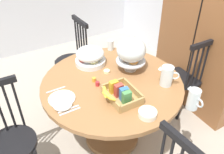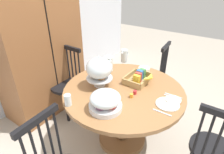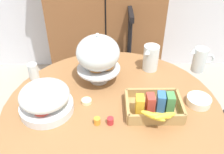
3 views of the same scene
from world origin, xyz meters
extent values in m
plane|color=#A89E8E|center=(0.00, 0.00, 0.00)|extent=(10.00, 10.00, 0.00)
cube|color=silver|center=(0.00, 1.83, 1.30)|extent=(4.80, 0.06, 2.60)
cube|color=brown|center=(-0.14, 1.50, 0.95)|extent=(1.10, 0.56, 1.90)
cube|color=black|center=(-0.14, 1.22, 1.04)|extent=(0.01, 0.01, 1.52)
cylinder|color=olive|center=(-0.09, 0.19, 0.72)|extent=(1.27, 1.27, 0.04)
cylinder|color=brown|center=(-0.09, 0.19, 0.39)|extent=(0.14, 0.14, 0.63)
cylinder|color=brown|center=(-0.09, 0.19, 0.03)|extent=(0.56, 0.56, 0.06)
cylinder|color=black|center=(-0.08, 1.13, 0.45)|extent=(0.40, 0.40, 0.04)
cylinder|color=black|center=(-0.22, 1.27, 0.23)|extent=(0.04, 0.04, 0.45)
cylinder|color=black|center=(-0.22, 0.99, 0.23)|extent=(0.04, 0.04, 0.45)
cylinder|color=black|center=(0.06, 1.27, 0.23)|extent=(0.04, 0.04, 0.45)
cylinder|color=black|center=(0.06, 0.99, 0.23)|extent=(0.04, 0.04, 0.45)
cylinder|color=black|center=(0.08, 1.27, 0.69)|extent=(0.02, 0.02, 0.48)
cylinder|color=black|center=(0.08, 1.20, 0.69)|extent=(0.02, 0.02, 0.48)
cylinder|color=black|center=(0.08, 1.13, 0.69)|extent=(0.02, 0.02, 0.48)
cylinder|color=black|center=(0.08, 1.06, 0.69)|extent=(0.02, 0.02, 0.48)
cylinder|color=black|center=(0.08, 0.99, 0.69)|extent=(0.02, 0.02, 0.48)
cube|color=black|center=(0.08, 1.13, 0.95)|extent=(0.04, 0.36, 0.05)
cylinder|color=black|center=(-1.10, 0.31, 0.69)|extent=(0.02, 0.02, 0.48)
cylinder|color=black|center=(-1.03, 0.31, 0.69)|extent=(0.02, 0.02, 0.48)
cylinder|color=black|center=(-0.96, 0.31, 0.69)|extent=(0.02, 0.02, 0.48)
cylinder|color=black|center=(-0.89, 0.32, 0.69)|extent=(0.02, 0.02, 0.48)
cube|color=black|center=(-1.03, 0.31, 0.95)|extent=(0.36, 0.05, 0.05)
cylinder|color=black|center=(-0.09, -0.74, 0.45)|extent=(0.40, 0.40, 0.04)
cylinder|color=black|center=(0.05, -0.60, 0.23)|extent=(0.04, 0.04, 0.45)
cylinder|color=black|center=(-0.25, -0.74, 0.69)|extent=(0.02, 0.02, 0.48)
cylinder|color=black|center=(-0.25, -0.67, 0.69)|extent=(0.02, 0.02, 0.48)
cylinder|color=black|center=(-0.25, -0.60, 0.69)|extent=(0.02, 0.02, 0.48)
cylinder|color=black|center=(0.84, 0.27, 0.45)|extent=(0.40, 0.40, 0.04)
cylinder|color=black|center=(0.97, 0.42, 0.23)|extent=(0.04, 0.04, 0.45)
cylinder|color=black|center=(0.69, 0.40, 0.23)|extent=(0.04, 0.04, 0.45)
cylinder|color=black|center=(0.99, 0.15, 0.23)|extent=(0.04, 0.04, 0.45)
cylinder|color=black|center=(0.72, 0.12, 0.23)|extent=(0.04, 0.04, 0.45)
cylinder|color=black|center=(1.00, 0.13, 0.69)|extent=(0.02, 0.02, 0.48)
cylinder|color=black|center=(0.93, 0.12, 0.69)|extent=(0.02, 0.02, 0.48)
cylinder|color=black|center=(0.86, 0.11, 0.69)|extent=(0.02, 0.02, 0.48)
cylinder|color=black|center=(0.79, 0.11, 0.69)|extent=(0.02, 0.02, 0.48)
cylinder|color=black|center=(0.72, 0.10, 0.69)|extent=(0.02, 0.02, 0.48)
cube|color=black|center=(0.86, 0.11, 0.95)|extent=(0.36, 0.07, 0.05)
cylinder|color=silver|center=(-0.17, 0.45, 0.75)|extent=(0.12, 0.12, 0.02)
cylinder|color=silver|center=(-0.17, 0.45, 0.79)|extent=(0.03, 0.03, 0.09)
cylinder|color=silver|center=(-0.17, 0.45, 0.84)|extent=(0.28, 0.28, 0.01)
torus|color=#B27033|center=(-0.12, 0.44, 0.86)|extent=(0.10, 0.10, 0.03)
torus|color=#D19347|center=(-0.19, 0.49, 0.86)|extent=(0.10, 0.10, 0.03)
torus|color=#935628|center=(-0.19, 0.42, 0.86)|extent=(0.10, 0.10, 0.03)
ellipsoid|color=silver|center=(-0.17, 0.45, 0.95)|extent=(0.27, 0.27, 0.22)
sphere|color=silver|center=(-0.17, 0.45, 1.07)|extent=(0.02, 0.02, 0.02)
cylinder|color=silver|center=(-0.46, 0.16, 0.77)|extent=(0.30, 0.30, 0.05)
ellipsoid|color=beige|center=(-0.39, 0.16, 0.80)|extent=(0.09, 0.09, 0.03)
ellipsoid|color=#8CBF59|center=(-0.45, 0.23, 0.80)|extent=(0.09, 0.09, 0.03)
ellipsoid|color=#6B2D4C|center=(-0.53, 0.16, 0.80)|extent=(0.09, 0.09, 0.03)
ellipsoid|color=#CC3D33|center=(-0.46, 0.09, 0.80)|extent=(0.09, 0.09, 0.03)
ellipsoid|color=silver|center=(-0.46, 0.16, 0.85)|extent=(0.28, 0.28, 0.13)
cylinder|color=silver|center=(0.52, 0.56, 0.83)|extent=(0.09, 0.09, 0.17)
cylinder|color=orange|center=(0.52, 0.56, 0.80)|extent=(0.08, 0.08, 0.12)
cone|color=silver|center=(0.46, 0.56, 0.90)|extent=(0.04, 0.04, 0.03)
torus|color=silver|center=(0.58, 0.56, 0.83)|extent=(0.07, 0.02, 0.07)
cylinder|color=silver|center=(0.18, 0.58, 0.83)|extent=(0.11, 0.11, 0.18)
cylinder|color=white|center=(0.18, 0.58, 0.80)|extent=(0.09, 0.09, 0.12)
cone|color=silver|center=(0.14, 0.53, 0.91)|extent=(0.05, 0.05, 0.03)
torus|color=silver|center=(0.23, 0.64, 0.84)|extent=(0.06, 0.07, 0.07)
cube|color=tan|center=(0.14, 0.15, 0.75)|extent=(0.30, 0.22, 0.01)
cube|color=tan|center=(0.14, 0.04, 0.78)|extent=(0.30, 0.02, 0.07)
cube|color=tan|center=(0.14, 0.26, 0.78)|extent=(0.30, 0.02, 0.07)
cube|color=tan|center=(-0.01, 0.15, 0.78)|extent=(0.02, 0.22, 0.07)
cube|color=tan|center=(0.29, 0.15, 0.78)|extent=(0.02, 0.22, 0.07)
cube|color=gold|center=(0.06, 0.13, 0.81)|extent=(0.05, 0.07, 0.11)
cube|color=#B23D33|center=(0.12, 0.14, 0.81)|extent=(0.05, 0.07, 0.11)
cube|color=#336BAD|center=(0.18, 0.15, 0.81)|extent=(0.05, 0.07, 0.11)
cube|color=#47894C|center=(0.23, 0.14, 0.81)|extent=(0.05, 0.07, 0.11)
ellipsoid|color=yellow|center=(0.11, 0.01, 0.84)|extent=(0.14, 0.08, 0.05)
ellipsoid|color=yellow|center=(0.14, 0.01, 0.84)|extent=(0.13, 0.03, 0.05)
ellipsoid|color=yellow|center=(0.17, 0.01, 0.84)|extent=(0.14, 0.08, 0.05)
cylinder|color=white|center=(-0.08, -0.28, 0.75)|extent=(0.22, 0.22, 0.01)
cylinder|color=white|center=(0.00, -0.30, 0.76)|extent=(0.15, 0.15, 0.01)
cylinder|color=white|center=(0.42, 0.21, 0.76)|extent=(0.14, 0.14, 0.04)
cylinder|color=silver|center=(-0.61, 0.48, 0.80)|extent=(0.06, 0.06, 0.11)
cylinder|color=beige|center=(-0.24, 0.23, 0.75)|extent=(0.06, 0.06, 0.02)
cylinder|color=#B7282D|center=(-0.10, 0.06, 0.76)|extent=(0.04, 0.04, 0.04)
cylinder|color=orange|center=(-0.17, 0.06, 0.76)|extent=(0.04, 0.04, 0.04)
cube|color=silver|center=(0.06, -0.28, 0.74)|extent=(0.02, 0.17, 0.01)
cube|color=silver|center=(0.09, -0.28, 0.74)|extent=(0.02, 0.17, 0.01)
cube|color=silver|center=(-0.22, -0.28, 0.74)|extent=(0.02, 0.17, 0.01)
camera|label=1|loc=(1.40, -0.66, 2.01)|focal=38.21mm
camera|label=2|loc=(-1.54, -0.66, 1.82)|focal=30.32mm
camera|label=3|loc=(-0.10, -0.86, 1.70)|focal=38.98mm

